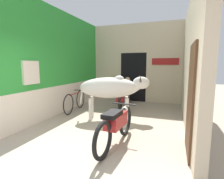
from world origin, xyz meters
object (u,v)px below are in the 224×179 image
Objects in this scene: motorcycle_near at (116,124)px; bicycle at (75,101)px; cow at (112,88)px; shopkeeper_seated at (127,89)px; motorcycle_far at (120,99)px; plastic_stool at (119,98)px.

motorcycle_near reaches higher than bicycle.
cow is 1.92× the size of shopkeeper_seated.
bicycle is 2.48m from shopkeeper_seated.
cow is 2.39m from shopkeeper_seated.
motorcycle_far is at bearing -85.63° from shopkeeper_seated.
motorcycle_near is at bearing -78.55° from shopkeeper_seated.
shopkeeper_seated is (-0.11, 1.38, 0.17)m from motorcycle_far.
shopkeeper_seated is (-0.84, 4.14, 0.15)m from motorcycle_near.
bicycle is 1.48× the size of shopkeeper_seated.
shopkeeper_seated reaches higher than motorcycle_far.
motorcycle_near is 4.39m from plastic_stool.
plastic_stool is (-0.49, 1.45, -0.24)m from motorcycle_far.
shopkeeper_seated is (-0.13, 2.36, -0.37)m from cow.
cow is at bearing 111.78° from motorcycle_near.
plastic_stool is at bearing 106.22° from motorcycle_near.
motorcycle_far is 1.04× the size of bicycle.
motorcycle_far is (-0.73, 2.76, -0.01)m from motorcycle_near.
shopkeeper_seated is 0.57m from plastic_stool.
plastic_stool is at bearing 170.26° from shopkeeper_seated.
motorcycle_far is 1.55m from plastic_stool.
cow is 1.11m from motorcycle_far.
motorcycle_far is at bearing 91.20° from cow.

